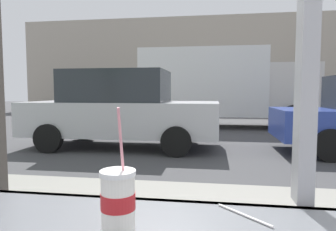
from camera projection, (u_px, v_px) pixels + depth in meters
The scene contains 6 objects.
ground_plane at pixel (223, 138), 8.84m from camera, with size 60.00×60.00×0.00m, color #424244.
building_facade_far at pixel (218, 65), 20.75m from camera, with size 28.00×1.20×6.43m, color #A89E8E.
soda_cup_right at pixel (118, 200), 0.74m from camera, with size 0.09×0.09×0.31m.
loose_straw at pixel (244, 215), 0.84m from camera, with size 0.01×0.01×0.19m, color white.
parked_car_silver at pixel (121, 109), 7.29m from camera, with size 4.59×2.00×1.85m.
box_truck at pixel (222, 85), 11.54m from camera, with size 6.36×2.44×2.93m.
Camera 1 is at (-0.28, -0.90, 1.34)m, focal length 32.24 mm.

